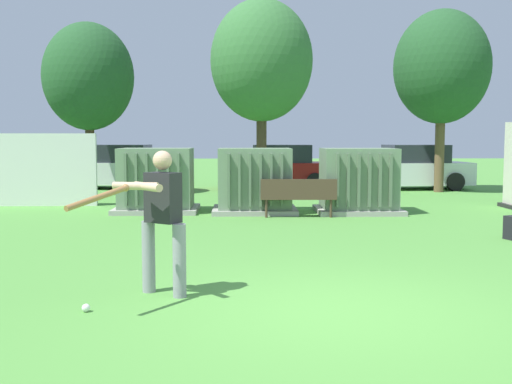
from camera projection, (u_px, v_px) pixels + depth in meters
The scene contains 14 objects.
ground_plane at pixel (336, 311), 6.72m from camera, with size 96.00×96.00×0.00m, color #51933D.
fence_panel at pixel (9, 170), 16.91m from camera, with size 4.80×0.12×2.00m, color silver.
transformer_west at pixel (156, 181), 15.61m from camera, with size 2.10×1.70×1.62m.
transformer_mid_west at pixel (255, 181), 15.49m from camera, with size 2.10×1.70×1.62m.
transformer_mid_east at pixel (358, 181), 15.43m from camera, with size 2.10×1.70×1.62m.
park_bench at pixel (299, 195), 14.57m from camera, with size 1.80×0.42×0.92m.
batter at pixel (160, 215), 7.31m from camera, with size 1.11×1.47×1.74m.
sports_ball at pixel (86, 308), 6.69m from camera, with size 0.09×0.09×0.09m, color white.
tree_left at pixel (88, 77), 19.95m from camera, with size 2.93×2.93×5.60m.
tree_center_left at pixel (262, 61), 19.96m from camera, with size 3.32×3.32×6.35m.
tree_center_right at pixel (442, 67), 20.98m from camera, with size 3.26×3.26×6.22m.
parked_car_left_of_center at pixel (117, 168), 22.74m from camera, with size 4.30×2.12×1.62m.
parked_car_right_of_center at pixel (279, 168), 22.53m from camera, with size 4.26×2.04×1.62m.
parked_car_rightmost at pixel (412, 169), 22.44m from camera, with size 4.33×2.19×1.62m.
Camera 1 is at (-1.03, -6.55, 1.90)m, focal length 43.16 mm.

